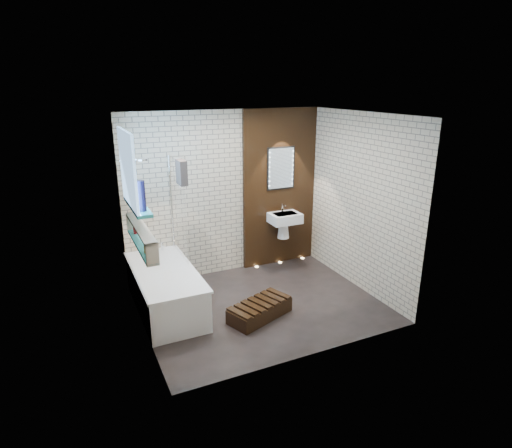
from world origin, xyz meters
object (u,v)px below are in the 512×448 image
bathtub (165,289)px  led_mirror (281,168)px  walnut_step (260,310)px  washbasin (285,221)px  bath_screen (178,209)px

bathtub → led_mirror: (2.17, 0.78, 1.36)m
led_mirror → walnut_step: 2.45m
washbasin → walnut_step: size_ratio=0.66×
bath_screen → led_mirror: 1.89m
bath_screen → washbasin: 1.89m
bath_screen → led_mirror: bearing=10.7°
bathtub → walnut_step: bathtub is taller
bathtub → walnut_step: bearing=-35.0°
led_mirror → walnut_step: size_ratio=0.80×
led_mirror → walnut_step: (-1.10, -1.53, -1.55)m
bathtub → bath_screen: bath_screen is taller
walnut_step → bathtub: bearing=145.0°
washbasin → walnut_step: (-1.10, -1.37, -0.69)m
bathtub → washbasin: size_ratio=3.00×
led_mirror → bath_screen: bearing=-169.3°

